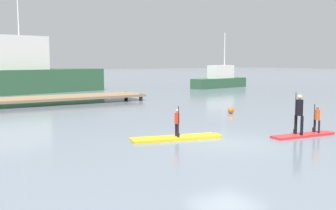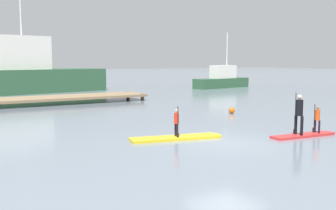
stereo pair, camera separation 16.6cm
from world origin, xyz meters
TOP-DOWN VIEW (x-y plane):
  - ground_plane at (0.00, 0.00)m, footprint 240.00×240.00m
  - paddleboard_near at (-1.22, 1.59)m, footprint 3.76×1.60m
  - paddler_child_solo at (-1.21, 1.57)m, footprint 0.23×0.38m
  - paddleboard_far at (3.51, -0.70)m, footprint 3.07×0.92m
  - paddler_adult at (3.23, -0.66)m, footprint 0.32×0.51m
  - paddler_child_front at (4.22, -0.76)m, footprint 0.22×0.39m
  - fishing_boat_white_large at (-2.06, 28.27)m, footprint 16.45×7.66m
  - fishing_boat_green_midground at (19.23, 23.81)m, footprint 7.76×2.92m
  - floating_dock at (-1.37, 17.08)m, footprint 12.90×3.19m
  - mooring_buoy_near at (5.67, 6.30)m, footprint 0.37×0.37m

SIDE VIEW (x-z plane):
  - ground_plane at x=0.00m, z-range 0.00..0.00m
  - paddleboard_near at x=-1.22m, z-range 0.00..0.10m
  - paddleboard_far at x=3.51m, z-range 0.00..0.10m
  - mooring_buoy_near at x=5.67m, z-range 0.00..0.37m
  - floating_dock at x=-1.37m, z-range 0.16..0.65m
  - paddler_child_solo at x=-1.21m, z-range 0.10..1.33m
  - paddler_child_front at x=4.22m, z-range 0.13..1.32m
  - fishing_boat_green_midground at x=19.23m, z-range -2.17..4.05m
  - paddler_adult at x=3.23m, z-range 0.19..1.88m
  - fishing_boat_white_large at x=-2.06m, z-range -4.50..8.42m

